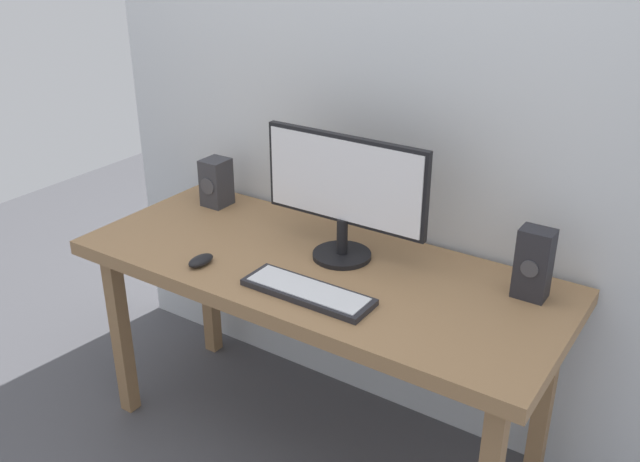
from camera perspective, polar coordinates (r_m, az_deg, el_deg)
The scene contains 8 objects.
ground_plane at distance 2.67m, azimuth -0.24°, elevation -16.76°, with size 6.00×6.00×0.00m, color #4C4C51.
wall_back at distance 2.33m, azimuth 5.06°, elevation 18.03°, with size 2.33×0.04×3.00m, color silver.
desk at distance 2.29m, azimuth -0.27°, elevation -4.31°, with size 1.60×0.66×0.73m.
monitor at distance 2.20m, azimuth 1.99°, elevation 3.37°, with size 0.57×0.19×0.41m.
keyboard_primary at distance 2.07m, azimuth -1.00°, elevation -4.97°, with size 0.41×0.13×0.02m.
mouse at distance 2.27m, azimuth -9.69°, elevation -2.38°, with size 0.05×0.10×0.03m, color black.
speaker_right at distance 2.11m, azimuth 17.02°, elevation -2.57°, with size 0.10×0.08×0.22m.
speaker_left at distance 2.70m, azimuth -8.45°, elevation 3.95°, with size 0.09×0.10×0.18m.
Camera 1 is at (1.11, -1.66, 1.78)m, focal length 39.26 mm.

